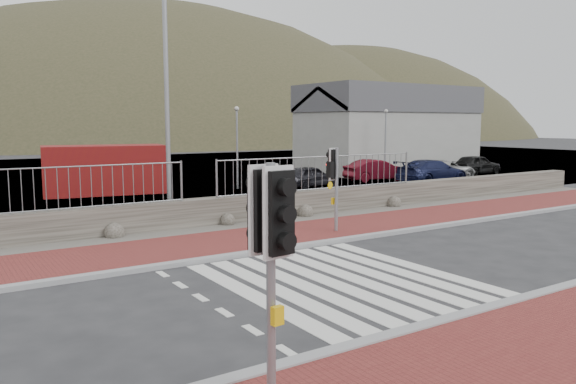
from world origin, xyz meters
TOP-DOWN VIEW (x-y plane):
  - ground at (0.00, 0.00)m, footprint 220.00×220.00m
  - sidewalk_near at (0.00, -5.00)m, footprint 40.00×4.00m
  - sidewalk_far at (0.00, 4.50)m, footprint 40.00×3.00m
  - kerb_near at (0.00, -3.00)m, footprint 40.00×0.25m
  - kerb_far at (0.00, 3.00)m, footprint 40.00×0.25m
  - zebra_crossing at (-0.00, 0.00)m, footprint 4.62×5.60m
  - gravel_strip at (0.00, 6.50)m, footprint 40.00×1.50m
  - stone_wall at (0.00, 7.30)m, footprint 40.00×0.60m
  - railing at (0.00, 7.15)m, footprint 18.07×0.07m
  - quay at (0.00, 27.90)m, footprint 120.00×40.00m
  - harbor_building at (20.00, 19.90)m, footprint 12.20×6.20m
  - hills_backdrop at (6.74, 87.90)m, footprint 254.00×90.00m
  - traffic_signal_near at (-3.91, -3.57)m, footprint 0.43×0.28m
  - traffic_signal_far at (3.01, 4.05)m, footprint 0.64×0.35m
  - streetlight at (-0.50, 8.06)m, footprint 1.75×0.61m
  - shipping_container at (-0.11, 17.59)m, footprint 5.72×3.10m
  - car_a at (9.55, 14.58)m, footprint 3.40×1.69m
  - car_b at (14.49, 14.96)m, footprint 3.91×1.90m
  - car_c at (16.26, 12.41)m, footprint 4.56×1.97m
  - car_d at (18.48, 13.53)m, footprint 4.17×2.18m
  - car_e at (22.52, 14.44)m, footprint 3.86×1.73m

SIDE VIEW (x-z plane):
  - hills_backdrop at x=6.74m, z-range -73.05..26.95m
  - ground at x=0.00m, z-range 0.00..0.00m
  - quay at x=0.00m, z-range -0.25..0.25m
  - zebra_crossing at x=0.00m, z-range 0.00..0.01m
  - gravel_strip at x=0.00m, z-range 0.00..0.06m
  - sidewalk_near at x=0.00m, z-range 0.00..0.08m
  - sidewalk_far at x=0.00m, z-range 0.00..0.08m
  - kerb_near at x=0.00m, z-range -0.01..0.11m
  - kerb_far at x=0.00m, z-range -0.01..0.11m
  - stone_wall at x=0.00m, z-range 0.00..0.90m
  - car_a at x=9.55m, z-range 0.00..1.11m
  - car_d at x=18.48m, z-range 0.00..1.12m
  - car_b at x=14.49m, z-range 0.00..1.23m
  - car_e at x=22.52m, z-range 0.00..1.29m
  - car_c at x=16.26m, z-range 0.00..1.31m
  - shipping_container at x=-0.11m, z-range 0.00..2.26m
  - railing at x=0.00m, z-range 1.21..2.43m
  - traffic_signal_far at x=3.01m, z-range 0.59..3.18m
  - traffic_signal_near at x=-3.91m, z-range 0.64..3.49m
  - harbor_building at x=20.00m, z-range 0.03..5.83m
  - streetlight at x=-0.50m, z-range 0.53..8.90m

